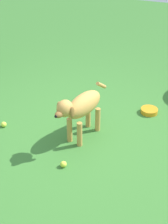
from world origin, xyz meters
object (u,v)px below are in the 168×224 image
Objects in this scene: dog at (81,107)px; tennis_ball_0 at (63,164)px; tennis_ball_1 at (4,124)px; water_bowl at (149,111)px.

tennis_ball_0 is at bearing 16.06° from dog.
tennis_ball_0 is (0.53, 0.04, -0.38)m from dog.
dog is at bearing -175.17° from tennis_ball_0.
tennis_ball_1 is 0.30× the size of water_bowl.
tennis_ball_1 reaches higher than water_bowl.
tennis_ball_0 is 0.30× the size of water_bowl.
dog reaches higher than water_bowl.
tennis_ball_0 is 1.49m from water_bowl.
tennis_ball_1 is at bearing -108.78° from tennis_ball_0.
dog is 1.04m from tennis_ball_1.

